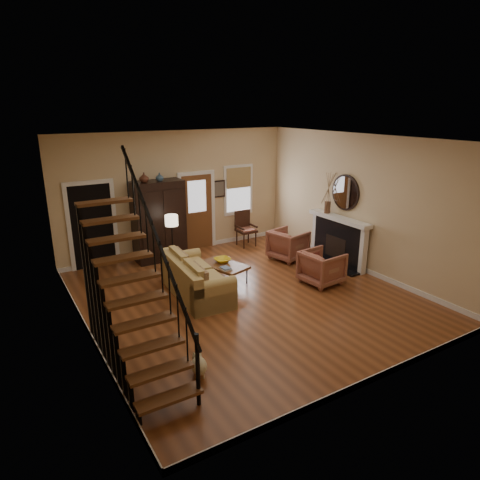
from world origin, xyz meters
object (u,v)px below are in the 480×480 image
armchair_left (322,267)px  floor_lamp (173,242)px  sofa (196,277)px  coffee_table (224,273)px  armchair_right (288,245)px  side_chair (246,229)px  armoire (159,221)px

armchair_left → floor_lamp: floor_lamp is taller
sofa → coffee_table: size_ratio=1.93×
armchair_right → side_chair: bearing=0.5°
armoire → armchair_right: armoire is taller
coffee_table → armchair_right: armchair_right is taller
sofa → floor_lamp: 1.71m
armoire → armchair_left: (2.58, -3.42, -0.66)m
armoire → side_chair: 2.61m
floor_lamp → armchair_right: bearing=-17.6°
armchair_left → armchair_right: 1.73m
side_chair → sofa: bearing=-139.6°
sofa → armchair_left: bearing=-14.9°
armchair_left → coffee_table: bearing=51.8°
armoire → coffee_table: size_ratio=1.90×
armoire → sofa: armoire is taller
armoire → sofa: 2.58m
armoire → coffee_table: armoire is taller
sofa → armchair_left: (2.72, -0.93, -0.01)m
floor_lamp → side_chair: bearing=13.6°
sofa → side_chair: side_chair is taller
armchair_left → armoire: bearing=32.2°
armoire → side_chair: bearing=-4.5°
armchair_right → floor_lamp: 3.04m
sofa → armchair_right: bearing=18.1°
sofa → side_chair: size_ratio=2.09×
armchair_right → armoire: bearing=46.6°
armoire → armchair_left: armoire is taller
armoire → sofa: size_ratio=0.98×
armoire → coffee_table: (0.70, -2.19, -0.84)m
armoire → sofa: (-0.14, -2.49, -0.65)m
coffee_table → armchair_right: (2.21, 0.46, 0.18)m
armoire → armchair_right: bearing=-30.6°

